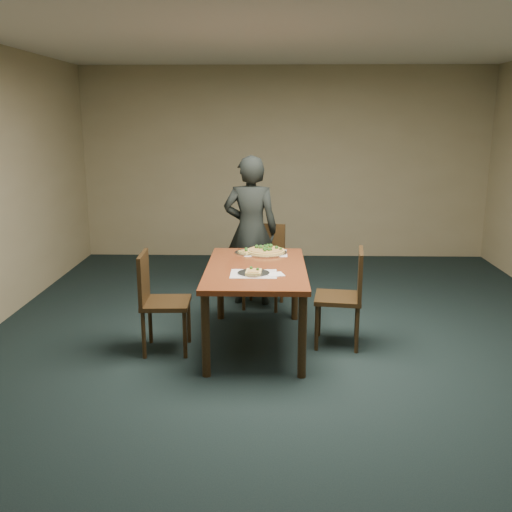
{
  "coord_description": "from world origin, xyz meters",
  "views": [
    {
      "loc": [
        -0.22,
        -4.53,
        2.07
      ],
      "look_at": [
        -0.35,
        0.47,
        0.85
      ],
      "focal_mm": 40.0,
      "sensor_mm": 36.0,
      "label": 1
    }
  ],
  "objects_px": {
    "chair_far": "(265,260)",
    "chair_left": "(157,296)",
    "dining_table": "(256,276)",
    "slice_plate_near": "(254,272)",
    "pizza_pan": "(266,251)",
    "chair_right": "(347,292)",
    "slice_plate_far": "(248,252)",
    "diner": "(251,231)"
  },
  "relations": [
    {
      "from": "chair_far",
      "to": "slice_plate_far",
      "type": "bearing_deg",
      "value": -92.49
    },
    {
      "from": "chair_left",
      "to": "chair_far",
      "type": "bearing_deg",
      "value": -37.88
    },
    {
      "from": "chair_far",
      "to": "chair_left",
      "type": "height_order",
      "value": "same"
    },
    {
      "from": "chair_right",
      "to": "pizza_pan",
      "type": "xyz_separation_m",
      "value": [
        -0.75,
        0.52,
        0.26
      ]
    },
    {
      "from": "dining_table",
      "to": "chair_right",
      "type": "xyz_separation_m",
      "value": [
        0.83,
        0.01,
        -0.14
      ]
    },
    {
      "from": "chair_far",
      "to": "diner",
      "type": "xyz_separation_m",
      "value": [
        -0.16,
        0.07,
        0.32
      ]
    },
    {
      "from": "dining_table",
      "to": "chair_left",
      "type": "bearing_deg",
      "value": -169.34
    },
    {
      "from": "dining_table",
      "to": "slice_plate_near",
      "type": "height_order",
      "value": "slice_plate_near"
    },
    {
      "from": "chair_left",
      "to": "pizza_pan",
      "type": "distance_m",
      "value": 1.22
    },
    {
      "from": "slice_plate_far",
      "to": "pizza_pan",
      "type": "bearing_deg",
      "value": 0.96
    },
    {
      "from": "chair_right",
      "to": "diner",
      "type": "xyz_separation_m",
      "value": [
        -0.92,
        1.23,
        0.32
      ]
    },
    {
      "from": "chair_far",
      "to": "diner",
      "type": "relative_size",
      "value": 0.54
    },
    {
      "from": "pizza_pan",
      "to": "chair_far",
      "type": "bearing_deg",
      "value": 91.72
    },
    {
      "from": "pizza_pan",
      "to": "slice_plate_near",
      "type": "relative_size",
      "value": 1.5
    },
    {
      "from": "chair_right",
      "to": "pizza_pan",
      "type": "relative_size",
      "value": 2.17
    },
    {
      "from": "chair_right",
      "to": "slice_plate_near",
      "type": "xyz_separation_m",
      "value": [
        -0.85,
        -0.25,
        0.25
      ]
    },
    {
      "from": "diner",
      "to": "pizza_pan",
      "type": "distance_m",
      "value": 0.73
    },
    {
      "from": "chair_left",
      "to": "slice_plate_far",
      "type": "distance_m",
      "value": 1.08
    },
    {
      "from": "slice_plate_far",
      "to": "slice_plate_near",
      "type": "bearing_deg",
      "value": -84.6
    },
    {
      "from": "diner",
      "to": "dining_table",
      "type": "bearing_deg",
      "value": 98.97
    },
    {
      "from": "chair_far",
      "to": "slice_plate_near",
      "type": "height_order",
      "value": "chair_far"
    },
    {
      "from": "dining_table",
      "to": "chair_far",
      "type": "relative_size",
      "value": 1.65
    },
    {
      "from": "pizza_pan",
      "to": "slice_plate_near",
      "type": "height_order",
      "value": "pizza_pan"
    },
    {
      "from": "pizza_pan",
      "to": "diner",
      "type": "bearing_deg",
      "value": 103.82
    },
    {
      "from": "slice_plate_far",
      "to": "chair_far",
      "type": "bearing_deg",
      "value": 76.53
    },
    {
      "from": "pizza_pan",
      "to": "dining_table",
      "type": "bearing_deg",
      "value": -99.2
    },
    {
      "from": "chair_far",
      "to": "slice_plate_far",
      "type": "xyz_separation_m",
      "value": [
        -0.15,
        -0.65,
        0.25
      ]
    },
    {
      "from": "diner",
      "to": "slice_plate_far",
      "type": "height_order",
      "value": "diner"
    },
    {
      "from": "slice_plate_near",
      "to": "dining_table",
      "type": "bearing_deg",
      "value": 86.46
    },
    {
      "from": "dining_table",
      "to": "chair_left",
      "type": "xyz_separation_m",
      "value": [
        -0.88,
        -0.17,
        -0.14
      ]
    },
    {
      "from": "chair_left",
      "to": "slice_plate_far",
      "type": "height_order",
      "value": "chair_left"
    },
    {
      "from": "chair_far",
      "to": "chair_left",
      "type": "distance_m",
      "value": 1.64
    },
    {
      "from": "chair_right",
      "to": "slice_plate_far",
      "type": "bearing_deg",
      "value": -111.31
    },
    {
      "from": "chair_left",
      "to": "chair_right",
      "type": "xyz_separation_m",
      "value": [
        1.72,
        0.18,
        0.0
      ]
    },
    {
      "from": "chair_far",
      "to": "chair_left",
      "type": "relative_size",
      "value": 1.0
    },
    {
      "from": "dining_table",
      "to": "diner",
      "type": "bearing_deg",
      "value": 94.07
    },
    {
      "from": "chair_left",
      "to": "chair_right",
      "type": "height_order",
      "value": "same"
    },
    {
      "from": "chair_far",
      "to": "pizza_pan",
      "type": "height_order",
      "value": "chair_far"
    },
    {
      "from": "dining_table",
      "to": "slice_plate_far",
      "type": "relative_size",
      "value": 5.36
    },
    {
      "from": "slice_plate_near",
      "to": "diner",
      "type": "bearing_deg",
      "value": 92.82
    },
    {
      "from": "dining_table",
      "to": "chair_right",
      "type": "height_order",
      "value": "chair_right"
    },
    {
      "from": "chair_far",
      "to": "chair_left",
      "type": "xyz_separation_m",
      "value": [
        -0.95,
        -1.34,
        0.0
      ]
    }
  ]
}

